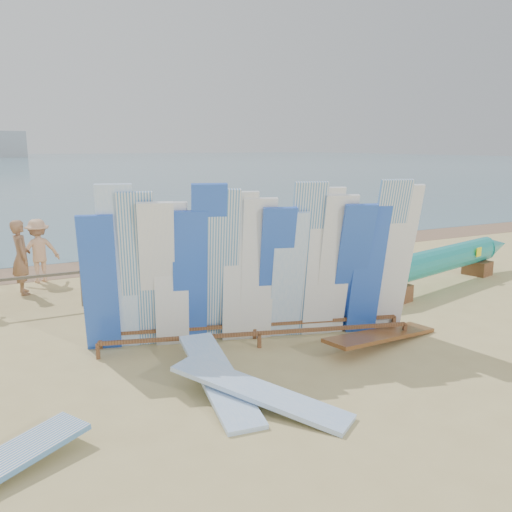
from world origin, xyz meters
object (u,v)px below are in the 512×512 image
beachgoer_4 (122,248)px  beachgoer_8 (251,248)px  side_surfboard_rack (298,250)px  beachgoer_9 (322,226)px  beach_chair_left (140,279)px  beach_chair_right (226,272)px  stroller (203,268)px  beachgoer_5 (210,232)px  flat_board_c (381,344)px  vendor_table (350,280)px  flat_board_b (218,390)px  main_surfboard_rack (257,271)px  beachgoer_3 (38,251)px  beachgoer_1 (21,257)px  flat_board_a (259,406)px  beachgoer_10 (332,230)px  outrigger_canoe (441,261)px

beachgoer_4 → beachgoer_8: 3.60m
side_surfboard_rack → beachgoer_9: 5.59m
beach_chair_left → side_surfboard_rack: bearing=-23.6°
beach_chair_right → beachgoer_4: size_ratio=0.51×
stroller → beachgoer_5: 2.88m
beachgoer_4 → side_surfboard_rack: bearing=-5.5°
flat_board_c → vendor_table: bearing=-39.9°
flat_board_c → beachgoer_8: beachgoer_8 is taller
flat_board_b → beachgoer_9: size_ratio=1.48×
beachgoer_4 → beachgoer_9: bearing=46.3°
main_surfboard_rack → beachgoer_9: size_ratio=3.32×
flat_board_c → beach_chair_left: 6.66m
beach_chair_right → main_surfboard_rack: bearing=-145.7°
stroller → beachgoer_3: bearing=152.5°
flat_board_b → beachgoer_1: (-2.17, 7.20, 0.93)m
beach_chair_left → stroller: bearing=-1.2°
flat_board_a → beachgoer_3: bearing=68.0°
main_surfboard_rack → beachgoer_4: bearing=115.1°
flat_board_b → beachgoer_5: beachgoer_5 is taller
flat_board_a → beachgoer_4: bearing=54.7°
beachgoer_1 → beachgoer_5: bearing=-80.8°
flat_board_b → beachgoer_10: beachgoer_10 is taller
beach_chair_right → stroller: size_ratio=0.79×
beach_chair_left → beachgoer_10: size_ratio=0.49×
outrigger_canoe → beach_chair_left: (-7.03, 3.37, -0.43)m
beach_chair_left → flat_board_b: bearing=-84.6°
beach_chair_right → beachgoer_1: size_ratio=0.46×
beach_chair_left → beachgoer_5: beachgoer_5 is taller
beachgoer_8 → beach_chair_left: bearing=35.2°
flat_board_b → stroller: (2.15, 6.07, 0.44)m
beach_chair_right → outrigger_canoe: bearing=-72.1°
side_surfboard_rack → beachgoer_5: (-0.52, 4.49, -0.15)m
stroller → beachgoer_9: (5.32, 2.37, 0.48)m
flat_board_b → beachgoer_4: 7.90m
side_surfboard_rack → beachgoer_5: side_surfboard_rack is taller
side_surfboard_rack → stroller: 2.70m
flat_board_c → beach_chair_right: 5.76m
vendor_table → beachgoer_10: bearing=60.1°
vendor_table → beachgoer_1: bearing=151.7°
beachgoer_4 → beachgoer_10: 7.11m
beachgoer_1 → beachgoer_10: 9.75m
flat_board_c → beach_chair_left: beach_chair_left is taller
flat_board_c → beachgoer_3: bearing=19.6°
flat_board_a → beachgoer_1: 8.35m
outrigger_canoe → flat_board_a: 8.18m
outrigger_canoe → vendor_table: vendor_table is taller
flat_board_b → beach_chair_left: beach_chair_left is taller
stroller → beachgoer_8: (1.62, 0.41, 0.34)m
side_surfboard_rack → outrigger_canoe: side_surfboard_rack is taller
beachgoer_3 → beachgoer_5: 5.08m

